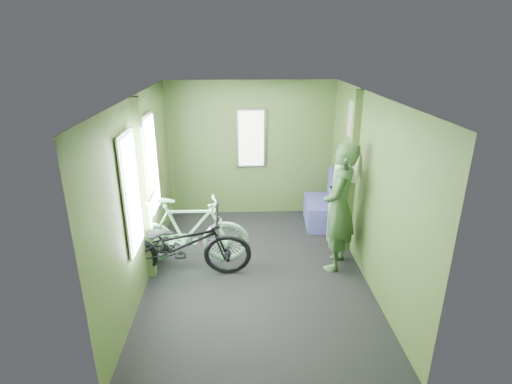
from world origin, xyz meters
TOP-DOWN VIEW (x-y plane):
  - room at (-0.04, 0.04)m, footprint 4.00×4.02m
  - bicycle_black at (-0.97, -0.07)m, footprint 1.82×0.79m
  - bicycle_mint at (-0.90, 0.27)m, footprint 1.65×0.59m
  - passenger at (1.08, 0.12)m, footprint 0.64×0.78m
  - waste_box at (1.26, 0.75)m, footprint 0.25×0.36m
  - bench_seat at (1.14, 1.45)m, footprint 0.51×0.86m

SIDE VIEW (x-z plane):
  - bicycle_black at x=-0.97m, z-range -0.52..0.52m
  - bicycle_mint at x=-0.90m, z-range -0.51..0.51m
  - bench_seat at x=1.14m, z-range -0.18..0.70m
  - waste_box at x=1.26m, z-range 0.00..0.86m
  - passenger at x=1.08m, z-range 0.00..1.73m
  - room at x=-0.04m, z-range 0.28..2.59m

